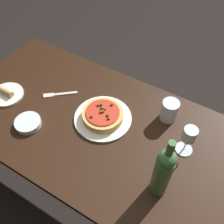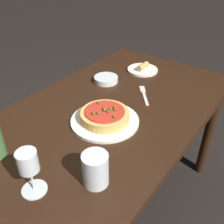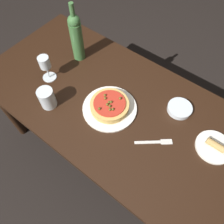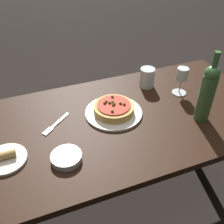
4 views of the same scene
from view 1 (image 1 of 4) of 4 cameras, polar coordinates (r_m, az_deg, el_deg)
ground_plane at (r=1.89m, az=-1.74°, el=-15.76°), size 14.00×14.00×0.00m
dining_table at (r=1.35m, az=-2.37°, el=-5.33°), size 1.55×0.77×0.70m
dinner_plate at (r=1.30m, az=-1.99°, el=-1.36°), size 0.29×0.29×0.01m
pizza at (r=1.28m, az=-2.02°, el=-0.61°), size 0.20×0.20×0.05m
wine_glass at (r=1.16m, az=16.40°, el=-5.10°), size 0.08×0.08×0.15m
wine_bottle at (r=1.00m, az=10.99°, el=-12.65°), size 0.07×0.07×0.35m
water_cup at (r=1.29m, az=12.38°, el=0.31°), size 0.08×0.08×0.11m
side_bowl at (r=1.34m, az=-17.82°, el=-2.29°), size 0.13×0.13×0.03m
fork at (r=1.44m, az=-11.67°, el=3.80°), size 0.15×0.13×0.00m
side_plate at (r=1.51m, az=-21.93°, el=3.66°), size 0.17×0.17×0.04m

